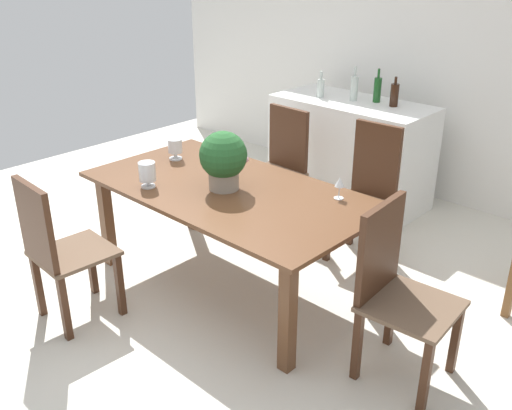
{
  "coord_description": "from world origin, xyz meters",
  "views": [
    {
      "loc": [
        2.6,
        -2.42,
        2.26
      ],
      "look_at": [
        0.08,
        0.25,
        0.6
      ],
      "focal_mm": 40.22,
      "sensor_mm": 36.0,
      "label": 1
    }
  ],
  "objects": [
    {
      "name": "ground_plane",
      "position": [
        0.0,
        0.0,
        0.0
      ],
      "size": [
        7.04,
        7.04,
        0.0
      ],
      "primitive_type": "plane",
      "color": "silver"
    },
    {
      "name": "back_wall",
      "position": [
        0.0,
        2.6,
        1.3
      ],
      "size": [
        6.4,
        0.1,
        2.6
      ],
      "primitive_type": "cube",
      "color": "white",
      "rests_on": "ground"
    },
    {
      "name": "dining_table",
      "position": [
        0.0,
        0.07,
        0.66
      ],
      "size": [
        2.02,
        1.08,
        0.76
      ],
      "color": "brown",
      "rests_on": "ground"
    },
    {
      "name": "chair_far_right",
      "position": [
        0.45,
        1.11,
        0.58
      ],
      "size": [
        0.44,
        0.45,
        1.06
      ],
      "rotation": [
        0.0,
        0.0,
        0.06
      ],
      "color": "#422616",
      "rests_on": "ground"
    },
    {
      "name": "chair_far_left",
      "position": [
        -0.45,
        1.12,
        0.56
      ],
      "size": [
        0.47,
        0.47,
        1.02
      ],
      "rotation": [
        0.0,
        0.0,
        -0.04
      ],
      "color": "#422616",
      "rests_on": "ground"
    },
    {
      "name": "chair_near_left",
      "position": [
        -0.46,
        -0.99,
        0.55
      ],
      "size": [
        0.46,
        0.49,
        1.0
      ],
      "rotation": [
        0.0,
        0.0,
        3.09
      ],
      "color": "#422616",
      "rests_on": "ground"
    },
    {
      "name": "chair_foot_end",
      "position": [
        1.31,
        0.06,
        0.57
      ],
      "size": [
        0.51,
        0.51,
        1.02
      ],
      "rotation": [
        0.0,
        0.0,
        1.64
      ],
      "color": "#422616",
      "rests_on": "ground"
    },
    {
      "name": "flower_centerpiece",
      "position": [
        -0.02,
        0.04,
        0.98
      ],
      "size": [
        0.32,
        0.32,
        0.4
      ],
      "color": "gray",
      "rests_on": "dining_table"
    },
    {
      "name": "crystal_vase_left",
      "position": [
        -0.71,
        0.19,
        0.86
      ],
      "size": [
        0.11,
        0.11,
        0.16
      ],
      "color": "silver",
      "rests_on": "dining_table"
    },
    {
      "name": "crystal_vase_center_near",
      "position": [
        -0.41,
        -0.3,
        0.87
      ],
      "size": [
        0.12,
        0.12,
        0.18
      ],
      "color": "silver",
      "rests_on": "dining_table"
    },
    {
      "name": "wine_glass",
      "position": [
        0.65,
        0.43,
        0.87
      ],
      "size": [
        0.06,
        0.06,
        0.15
      ],
      "color": "silver",
      "rests_on": "dining_table"
    },
    {
      "name": "kitchen_counter",
      "position": [
        -0.29,
        1.94,
        0.48
      ],
      "size": [
        1.47,
        0.69,
        0.97
      ],
      "primitive_type": "cube",
      "color": "white",
      "rests_on": "ground"
    },
    {
      "name": "wine_bottle_dark",
      "position": [
        -0.3,
        1.96,
        1.08
      ],
      "size": [
        0.07,
        0.07,
        0.31
      ],
      "color": "#B2BFB7",
      "rests_on": "kitchen_counter"
    },
    {
      "name": "wine_bottle_clear",
      "position": [
        -0.6,
        1.86,
        1.06
      ],
      "size": [
        0.07,
        0.07,
        0.24
      ],
      "color": "#B2BFB7",
      "rests_on": "kitchen_counter"
    },
    {
      "name": "wine_bottle_tall",
      "position": [
        -0.12,
        2.06,
        1.08
      ],
      "size": [
        0.07,
        0.07,
        0.3
      ],
      "color": "#194C1E",
      "rests_on": "kitchen_counter"
    },
    {
      "name": "wine_bottle_amber",
      "position": [
        0.07,
        2.03,
        1.07
      ],
      "size": [
        0.07,
        0.07,
        0.26
      ],
      "color": "black",
      "rests_on": "kitchen_counter"
    }
  ]
}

